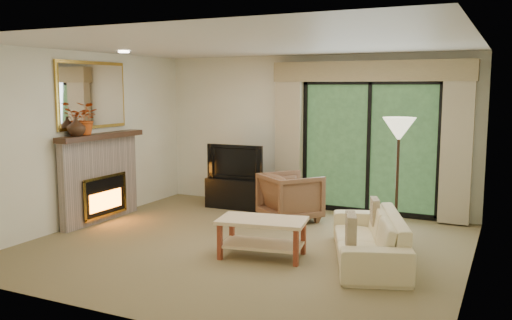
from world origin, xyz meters
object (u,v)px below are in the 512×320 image
at_px(armchair, 290,197).
at_px(media_console, 237,193).
at_px(sofa, 369,237).
at_px(coffee_table, 262,238).

bearing_deg(armchair, media_console, 17.13).
height_order(media_console, armchair, armchair).
xyz_separation_m(media_console, sofa, (2.76, -1.87, 0.03)).
height_order(sofa, coffee_table, sofa).
xyz_separation_m(media_console, coffee_table, (1.55, -2.31, -0.02)).
bearing_deg(sofa, coffee_table, -89.77).
height_order(armchair, coffee_table, armchair).
relative_size(media_console, armchair, 1.25).
relative_size(armchair, coffee_table, 0.78).
bearing_deg(coffee_table, media_console, 113.53).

